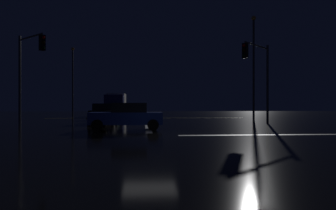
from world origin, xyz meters
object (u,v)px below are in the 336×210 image
at_px(traffic_signal_nw, 29,63).
at_px(sedan_black, 104,113).
at_px(box_truck, 116,103).
at_px(sedan_blue_crossing, 127,116).
at_px(streetlamp_right_near, 254,61).
at_px(streetlamp_left_far, 73,76).
at_px(traffic_signal_ne, 259,68).
at_px(sedan_red, 105,111).
at_px(sedan_green, 111,110).

bearing_deg(traffic_signal_nw, sedan_black, 32.88).
bearing_deg(sedan_black, box_truck, 91.69).
xyz_separation_m(sedan_blue_crossing, streetlamp_right_near, (11.37, 10.73, 4.85)).
xyz_separation_m(sedan_blue_crossing, streetlamp_left_far, (-8.85, 26.73, 4.64)).
distance_m(traffic_signal_ne, streetlamp_right_near, 6.75).
xyz_separation_m(sedan_blue_crossing, traffic_signal_ne, (9.53, 4.39, 3.42)).
height_order(sedan_black, streetlamp_right_near, streetlamp_right_near).
height_order(sedan_red, sedan_blue_crossing, same).
bearing_deg(traffic_signal_nw, sedan_blue_crossing, -32.46).
relative_size(traffic_signal_nw, streetlamp_left_far, 0.69).
distance_m(sedan_red, streetlamp_left_far, 14.68).
distance_m(sedan_black, streetlamp_right_near, 14.80).
distance_m(sedan_green, sedan_blue_crossing, 20.08).
bearing_deg(box_truck, sedan_blue_crossing, -83.92).
bearing_deg(traffic_signal_ne, sedan_blue_crossing, -155.25).
relative_size(sedan_black, sedan_red, 1.00).
xyz_separation_m(sedan_green, box_truck, (0.00, 6.87, 0.91)).
distance_m(box_truck, sedan_blue_crossing, 26.91).
xyz_separation_m(traffic_signal_ne, streetlamp_right_near, (1.84, 6.34, 1.43)).
xyz_separation_m(sedan_red, traffic_signal_ne, (12.45, -9.74, 3.42)).
height_order(sedan_black, sedan_blue_crossing, same).
distance_m(sedan_blue_crossing, traffic_signal_nw, 9.26).
distance_m(box_truck, traffic_signal_ne, 25.67).
distance_m(sedan_black, sedan_blue_crossing, 8.06).
bearing_deg(streetlamp_right_near, box_truck, 131.60).
bearing_deg(sedan_red, sedan_blue_crossing, -78.33).
xyz_separation_m(sedan_black, streetlamp_right_near, (13.65, 3.01, 4.85)).
bearing_deg(sedan_green, sedan_black, -87.33).
xyz_separation_m(sedan_black, traffic_signal_ne, (11.81, -3.34, 3.42)).
xyz_separation_m(box_truck, traffic_signal_ne, (12.38, -22.35, 2.52)).
bearing_deg(streetlamp_right_near, traffic_signal_ne, -106.19).
relative_size(sedan_black, box_truck, 0.52).
bearing_deg(streetlamp_left_far, sedan_red, -64.80).
xyz_separation_m(sedan_black, streetlamp_left_far, (-6.56, 19.01, 4.64)).
height_order(sedan_black, box_truck, box_truck).
bearing_deg(sedan_green, streetlamp_right_near, -32.74).
height_order(sedan_red, streetlamp_left_far, streetlamp_left_far).
distance_m(sedan_red, traffic_signal_ne, 16.17).
relative_size(traffic_signal_ne, streetlamp_left_far, 0.65).
bearing_deg(streetlamp_left_far, traffic_signal_ne, -50.56).
bearing_deg(box_truck, sedan_green, -90.04).
distance_m(sedan_red, sedan_blue_crossing, 14.43).
relative_size(streetlamp_left_far, streetlamp_right_near, 0.96).
height_order(sedan_green, box_truck, box_truck).
xyz_separation_m(sedan_red, sedan_green, (0.07, 5.74, 0.00)).
height_order(box_truck, streetlamp_left_far, streetlamp_left_far).
bearing_deg(box_truck, sedan_black, -88.31).
relative_size(box_truck, sedan_blue_crossing, 1.91).
bearing_deg(sedan_black, sedan_blue_crossing, -73.53).
distance_m(sedan_red, streetlamp_right_near, 15.47).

